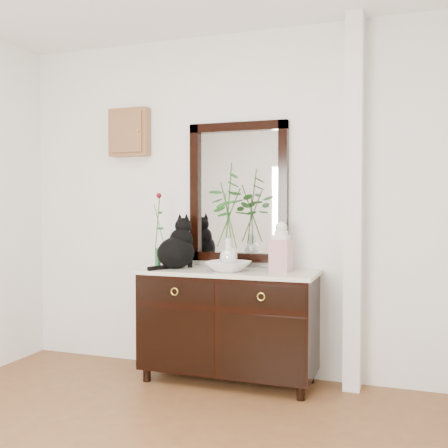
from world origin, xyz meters
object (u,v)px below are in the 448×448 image
at_px(lotus_bowl, 229,266).
at_px(ginger_jar, 281,246).
at_px(sideboard, 228,320).
at_px(cat, 176,242).

distance_m(lotus_bowl, ginger_jar, 0.41).
xyz_separation_m(sideboard, lotus_bowl, (0.02, -0.07, 0.41)).
relative_size(sideboard, cat, 3.32).
bearing_deg(cat, ginger_jar, 25.22).
distance_m(sideboard, lotus_bowl, 0.42).
distance_m(sideboard, ginger_jar, 0.69).
bearing_deg(sideboard, cat, -177.30).
relative_size(cat, lotus_bowl, 1.32).
bearing_deg(ginger_jar, sideboard, -177.98).
distance_m(sideboard, cat, 0.71).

